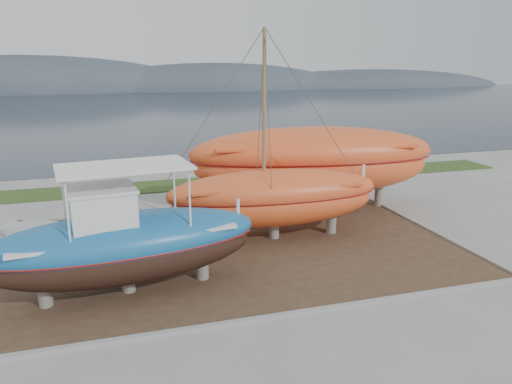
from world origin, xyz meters
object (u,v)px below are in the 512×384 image
object	(u,v)px
orange_sailboat	(275,138)
orange_bare_hull	(312,169)
white_dinghy	(39,235)
blue_caique	(125,230)

from	to	relation	value
orange_sailboat	orange_bare_hull	distance (m)	5.51
white_dinghy	orange_bare_hull	bearing A→B (deg)	28.55
orange_bare_hull	orange_sailboat	bearing A→B (deg)	-123.37
blue_caique	white_dinghy	xyz separation A→B (m)	(-3.31, 5.16, -1.61)
blue_caique	orange_sailboat	bearing A→B (deg)	22.32
blue_caique	orange_sailboat	xyz separation A→B (m)	(6.40, 3.56, 2.25)
orange_sailboat	orange_bare_hull	world-z (taller)	orange_sailboat
white_dinghy	orange_sailboat	size ratio (longest dim) A/B	0.40
blue_caique	white_dinghy	distance (m)	6.34
white_dinghy	orange_bare_hull	xyz separation A→B (m)	(13.05, 2.11, 1.53)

